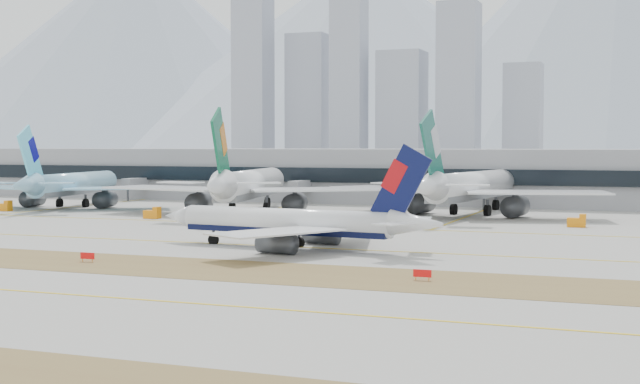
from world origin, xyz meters
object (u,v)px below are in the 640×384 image
at_px(taxiing_airliner, 296,223).
at_px(widebody_cathay, 469,188).
at_px(widebody_korean, 71,186).
at_px(terminal, 435,175).
at_px(widebody_eva, 248,186).

relative_size(taxiing_airliner, widebody_cathay, 0.74).
distance_m(taxiing_airliner, widebody_korean, 110.99).
distance_m(widebody_cathay, terminal, 50.51).
bearing_deg(taxiing_airliner, widebody_eva, -52.26).
distance_m(widebody_korean, terminal, 100.49).
distance_m(taxiing_airliner, terminal, 122.23).
relative_size(widebody_eva, widebody_cathay, 1.01).
xyz_separation_m(widebody_eva, terminal, (30.76, 59.54, 1.04)).
bearing_deg(widebody_eva, widebody_cathay, -87.30).
height_order(widebody_korean, widebody_eva, widebody_eva).
bearing_deg(widebody_cathay, taxiing_airliner, 178.69).
relative_size(widebody_eva, terminal, 0.24).
bearing_deg(widebody_korean, terminal, -66.09).
height_order(taxiing_airliner, widebody_cathay, widebody_cathay).
distance_m(widebody_eva, widebody_cathay, 51.41).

